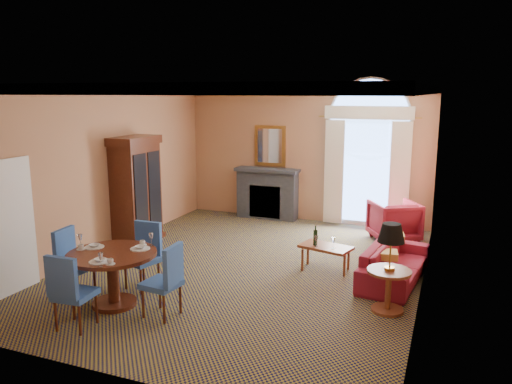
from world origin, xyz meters
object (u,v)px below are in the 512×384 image
at_px(dining_table, 113,267).
at_px(armchair, 394,221).
at_px(coffee_table, 325,247).
at_px(armoire, 136,192).
at_px(side_table, 390,257).
at_px(sofa, 395,263).

relative_size(dining_table, armchair, 1.39).
xyz_separation_m(dining_table, coffee_table, (2.54, 2.60, -0.17)).
relative_size(armoire, coffee_table, 2.28).
relative_size(armoire, armchair, 2.38).
xyz_separation_m(armoire, side_table, (5.32, -1.54, -0.25)).
height_order(coffee_table, side_table, side_table).
distance_m(armoire, armchair, 5.45).
relative_size(sofa, coffee_table, 2.09).
relative_size(dining_table, coffee_table, 1.33).
bearing_deg(sofa, dining_table, 131.11).
distance_m(armchair, coffee_table, 2.50).
bearing_deg(side_table, armoire, 163.90).
relative_size(sofa, side_table, 1.60).
bearing_deg(coffee_table, side_table, -32.73).
relative_size(sofa, armchair, 2.19).
bearing_deg(armchair, side_table, 64.41).
distance_m(armoire, side_table, 5.54).
distance_m(armchair, side_table, 3.69).
height_order(sofa, coffee_table, coffee_table).
bearing_deg(sofa, armchair, 13.51).
relative_size(armchair, side_table, 0.73).
bearing_deg(sofa, armoire, 94.00).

